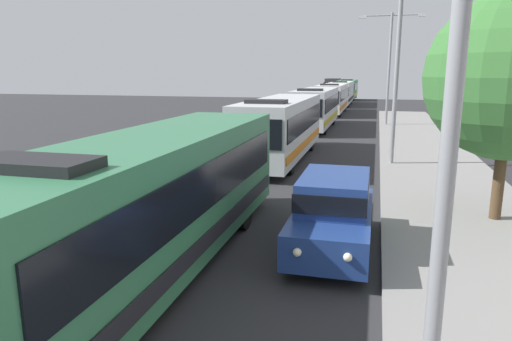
{
  "coord_description": "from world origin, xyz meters",
  "views": [
    {
      "loc": [
        3.3,
        2.47,
        4.4
      ],
      "look_at": [
        0.12,
        14.67,
        1.68
      ],
      "focal_mm": 32.32,
      "sensor_mm": 36.0,
      "label": 1
    }
  ],
  "objects": [
    {
      "name": "bus_rear",
      "position": [
        -1.3,
        65.14,
        1.69
      ],
      "size": [
        2.58,
        12.27,
        3.21
      ],
      "color": "silver",
      "rests_on": "ground_plane"
    },
    {
      "name": "bus_lead",
      "position": [
        -1.3,
        11.27,
        1.69
      ],
      "size": [
        2.58,
        11.65,
        3.21
      ],
      "color": "#33724C",
      "rests_on": "ground_plane"
    },
    {
      "name": "bus_tail_end",
      "position": [
        -1.3,
        79.01,
        1.69
      ],
      "size": [
        2.58,
        12.39,
        3.21
      ],
      "color": "#33724C",
      "rests_on": "ground_plane"
    },
    {
      "name": "bus_second_in_line",
      "position": [
        -1.3,
        25.14,
        1.69
      ],
      "size": [
        2.58,
        10.98,
        3.21
      ],
      "color": "silver",
      "rests_on": "ground_plane"
    },
    {
      "name": "box_truck_oncoming",
      "position": [
        -4.6,
        87.2,
        1.71
      ],
      "size": [
        2.35,
        8.0,
        3.15
      ],
      "color": "black",
      "rests_on": "ground_plane"
    },
    {
      "name": "streetlamp_far",
      "position": [
        4.1,
        41.69,
        5.4
      ],
      "size": [
        5.03,
        0.28,
        8.75
      ],
      "color": "gray",
      "rests_on": "sidewalk"
    },
    {
      "name": "white_suv",
      "position": [
        2.4,
        13.52,
        1.03
      ],
      "size": [
        1.86,
        4.64,
        1.9
      ],
      "color": "navy",
      "rests_on": "ground_plane"
    },
    {
      "name": "bus_fourth_in_line",
      "position": [
        -1.3,
        52.1,
        1.69
      ],
      "size": [
        2.58,
        11.34,
        3.21
      ],
      "color": "silver",
      "rests_on": "ground_plane"
    },
    {
      "name": "streetlamp_near",
      "position": [
        4.1,
        7.88,
        5.1
      ],
      "size": [
        5.77,
        0.28,
        8.08
      ],
      "color": "gray",
      "rests_on": "sidewalk"
    },
    {
      "name": "roadside_tree",
      "position": [
        6.84,
        16.81,
        4.24
      ],
      "size": [
        4.65,
        4.65,
        6.42
      ],
      "color": "#4C3823",
      "rests_on": "sidewalk"
    },
    {
      "name": "bus_middle",
      "position": [
        -1.3,
        38.6,
        1.69
      ],
      "size": [
        2.58,
        11.03,
        3.21
      ],
      "color": "silver",
      "rests_on": "ground_plane"
    },
    {
      "name": "streetlamp_mid",
      "position": [
        4.1,
        24.78,
        5.48
      ],
      "size": [
        5.39,
        0.28,
        8.85
      ],
      "color": "gray",
      "rests_on": "sidewalk"
    }
  ]
}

